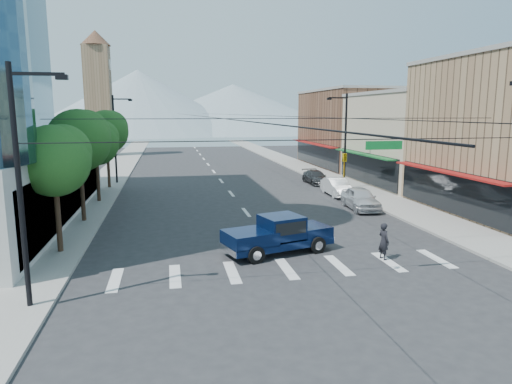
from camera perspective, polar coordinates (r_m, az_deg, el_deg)
ground at (r=20.56m, az=5.49°, el=-10.86°), size 160.00×160.00×0.00m
sidewalk_left at (r=59.22m, az=-17.15°, el=2.49°), size 4.00×120.00×0.15m
sidewalk_right at (r=61.41m, az=5.73°, el=3.13°), size 4.00×120.00×0.15m
shop_mid at (r=49.58m, az=20.18°, el=6.10°), size 12.00×14.00×9.00m
shop_far at (r=63.79m, az=12.77°, el=7.63°), size 12.00×18.00×10.00m
clock_tower at (r=81.23m, az=-19.11°, el=11.76°), size 4.80×4.80×20.40m
mountain_left at (r=168.73m, az=-14.42°, el=10.88°), size 80.00×80.00×22.00m
mountain_right at (r=180.24m, az=-2.85°, el=10.46°), size 90.00×90.00×18.00m
tree_near at (r=25.24m, az=-23.64°, el=3.89°), size 3.65×3.64×6.71m
tree_midnear at (r=32.04m, az=-21.02°, el=6.25°), size 4.09×4.09×7.52m
tree_midfar at (r=38.98m, az=-19.21°, el=6.01°), size 3.65×3.64×6.71m
tree_far at (r=45.88m, az=-18.02°, el=7.33°), size 4.09×4.09×7.52m
signal_rig at (r=18.52m, az=7.17°, el=1.66°), size 21.80×0.20×9.00m
lamp_pole_nw at (r=48.75m, az=-17.10°, el=6.74°), size 2.00×0.25×9.00m
lamp_pole_ne at (r=43.60m, az=10.95°, el=6.67°), size 2.00×0.25×9.00m
pickup_truck at (r=23.90m, az=2.72°, el=-5.25°), size 6.17×3.63×1.98m
pedestrian at (r=23.73m, az=15.67°, el=-5.95°), size 0.58×0.76×1.88m
parked_car_near at (r=35.50m, az=12.93°, el=-0.79°), size 2.34×5.04×1.67m
parked_car_mid at (r=40.93m, az=10.09°, el=0.62°), size 1.75×4.76×1.56m
parked_car_far at (r=47.48m, az=7.50°, el=1.84°), size 1.98×4.69×1.35m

